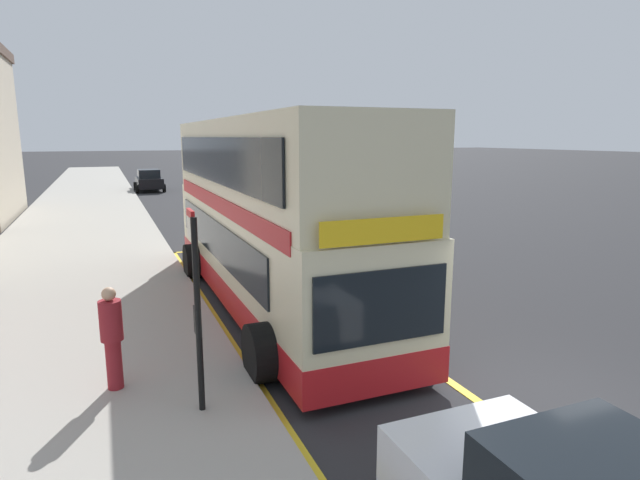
% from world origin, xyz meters
% --- Properties ---
extents(ground_plane, '(260.00, 260.00, 0.00)m').
position_xyz_m(ground_plane, '(0.00, 32.00, 0.00)').
color(ground_plane, '#28282B').
extents(pavement_near, '(6.00, 76.00, 0.14)m').
position_xyz_m(pavement_near, '(-7.00, 32.00, 0.07)').
color(pavement_near, '#A39E93').
rests_on(pavement_near, ground).
extents(double_decker_bus, '(3.18, 11.11, 4.40)m').
position_xyz_m(double_decker_bus, '(-2.46, 6.54, 2.06)').
color(double_decker_bus, beige).
rests_on(double_decker_bus, ground).
extents(bus_bay_markings, '(3.14, 14.27, 0.01)m').
position_xyz_m(bus_bay_markings, '(-2.43, 6.21, 0.01)').
color(bus_bay_markings, yellow).
rests_on(bus_bay_markings, ground).
extents(bus_stop_sign, '(0.09, 0.51, 2.88)m').
position_xyz_m(bus_stop_sign, '(-4.95, 1.83, 1.81)').
color(bus_stop_sign, black).
rests_on(bus_stop_sign, pavement_near).
extents(parked_car_grey_ahead, '(2.09, 4.20, 1.62)m').
position_xyz_m(parked_car_grey_ahead, '(4.98, 30.29, 0.80)').
color(parked_car_grey_ahead, slate).
rests_on(parked_car_grey_ahead, ground).
extents(parked_car_black_kerbside, '(2.09, 4.20, 1.62)m').
position_xyz_m(parked_car_black_kerbside, '(-2.84, 36.16, 0.80)').
color(parked_car_black_kerbside, black).
rests_on(parked_car_black_kerbside, ground).
extents(pedestrian_waiting_near_sign, '(0.34, 0.34, 1.64)m').
position_xyz_m(pedestrian_waiting_near_sign, '(-6.08, 2.94, 1.03)').
color(pedestrian_waiting_near_sign, maroon).
rests_on(pedestrian_waiting_near_sign, pavement_near).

